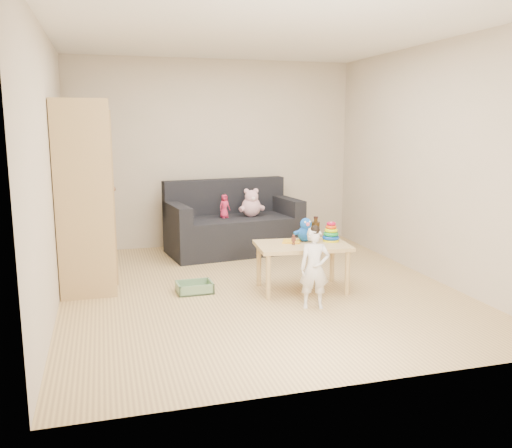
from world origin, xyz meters
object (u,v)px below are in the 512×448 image
object	(u,v)px
toddler	(314,269)
wardrobe	(85,195)
sofa	(234,235)
play_table	(302,267)

from	to	relation	value
toddler	wardrobe	bearing A→B (deg)	160.56
wardrobe	toddler	distance (m)	2.56
wardrobe	sofa	world-z (taller)	wardrobe
sofa	play_table	xyz separation A→B (m)	(0.29, -1.83, 0.00)
wardrobe	play_table	size ratio (longest dim) A/B	2.08
wardrobe	sofa	size ratio (longest dim) A/B	1.13
wardrobe	toddler	xyz separation A→B (m)	(2.06, -1.38, -0.60)
sofa	play_table	bearing A→B (deg)	-88.55
wardrobe	toddler	size ratio (longest dim) A/B	2.60
play_table	toddler	bearing A→B (deg)	-98.71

